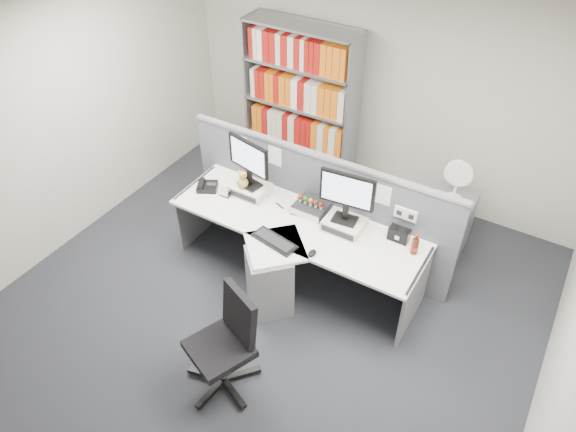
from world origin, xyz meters
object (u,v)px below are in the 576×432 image
Objects in this scene: desk at (285,255)px; cola_bottle at (415,246)px; desktop_pc at (311,208)px; desk_calendar at (225,191)px; shelving_unit at (300,108)px; monitor_right at (347,194)px; mouse at (312,253)px; filing_cabinet at (446,225)px; desk_fan at (458,176)px; monitor_left at (249,160)px; office_chair at (227,340)px; keyboard at (274,241)px; desk_phone at (207,186)px; speaker at (399,234)px.

cola_bottle is at bearing 19.36° from desk.
cola_bottle reaches higher than desktop_pc.
shelving_unit is at bearing 91.41° from desk_calendar.
monitor_right reaches higher than mouse.
desk_calendar is at bearing 165.66° from mouse.
desk_calendar is 1.65m from shelving_unit.
cola_bottle is 1.10m from filing_cabinet.
filing_cabinet is 1.44× the size of desk_fan.
shelving_unit reaches higher than monitor_right.
desk_fan is at bearing 30.00° from desk_calendar.
shelving_unit is (-1.34, 1.46, -0.17)m from monitor_right.
monitor_left is 1.87m from office_chair.
monitor_left is 0.76× the size of filing_cabinet.
keyboard is 0.89m from desk_calendar.
desk_phone reaches higher than desk.
shelving_unit is at bearing 144.74° from cola_bottle.
keyboard is at bearing -155.51° from cola_bottle.
speaker reaches higher than filing_cabinet.
desktop_pc is at bearing -56.27° from shelving_unit.
desk_fan is (1.23, 1.53, 0.27)m from keyboard.
monitor_left reaches higher than keyboard.
monitor_left reaches higher than speaker.
mouse is 1.74m from desk_fan.
monitor_right is 1.11× the size of desk_fan.
office_chair reaches higher than mouse.
shelving_unit reaches higher than mouse.
monitor_right is 1.28m from desk_fan.
filing_cabinet is at bearing -12.07° from shelving_unit.
speaker is at bearing 8.27° from desk_phone.
desk_calendar reaches higher than filing_cabinet.
desktop_pc is 0.16× the size of shelving_unit.
desk_calendar is at bearing 126.13° from office_chair.
monitor_left is 1.97× the size of desk_phone.
mouse is 0.47× the size of cola_bottle.
office_chair is (-0.99, -1.58, -0.27)m from cola_bottle.
desk_calendar is (-0.90, -0.24, 0.01)m from desktop_pc.
desk_fan reaches higher than filing_cabinet.
keyboard is 1.08m from office_chair.
filing_cabinet is (2.10, -0.45, -0.63)m from shelving_unit.
shelving_unit reaches higher than keyboard.
keyboard is 0.39m from mouse.
monitor_left is 0.79m from desktop_pc.
desk_fan is (-0.00, -0.00, 0.65)m from filing_cabinet.
desk_phone is 2.62m from filing_cabinet.
speaker is 1.88m from office_chair.
desk_calendar is at bearing -170.87° from speaker.
cola_bottle is at bearing 32.43° from mouse.
shelving_unit reaches higher than cola_bottle.
monitor_right reaches higher than monitor_left.
monitor_right reaches higher than desk_phone.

